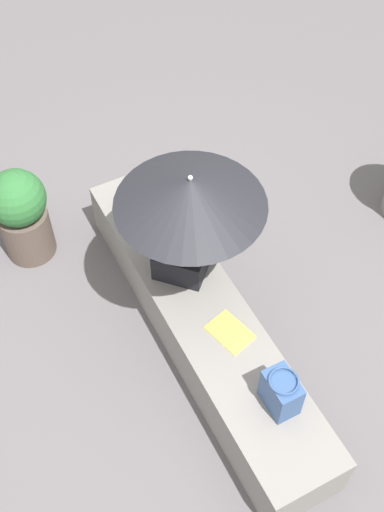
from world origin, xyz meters
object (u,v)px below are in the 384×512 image
person_seated (181,234)px  parasol (190,192)px  planter_near (21,213)px  tote_bag_canvas (281,392)px  magazine (230,332)px  handbag_black (139,198)px

person_seated → parasol: size_ratio=0.91×
parasol → planter_near: size_ratio=1.23×
tote_bag_canvas → planter_near: size_ratio=0.36×
parasol → planter_near: (1.11, 0.84, -0.86)m
parasol → person_seated: bearing=13.4°
planter_near → tote_bag_canvas: bearing=-157.7°
person_seated → magazine: person_seated is taller
person_seated → tote_bag_canvas: size_ratio=3.05×
person_seated → tote_bag_canvas: 1.18m
parasol → tote_bag_canvas: parasol is taller
parasol → planter_near: bearing=37.2°
person_seated → magazine: 0.71m
tote_bag_canvas → planter_near: planter_near is taller
person_seated → magazine: size_ratio=3.21×
parasol → handbag_black: (0.72, 0.05, -0.71)m
parasol → magazine: parasol is taller
magazine → planter_near: (1.61, 0.87, -0.01)m
handbag_black → magazine: bearing=-176.3°
parasol → magazine: 0.99m
handbag_black → magazine: size_ratio=1.05×
person_seated → parasol: parasol is taller
parasol → handbag_black: size_ratio=3.37×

